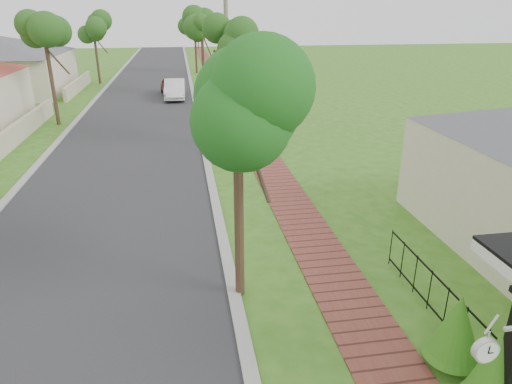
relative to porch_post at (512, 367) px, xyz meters
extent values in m
cube|color=#28282B|center=(-7.55, 21.00, -1.12)|extent=(7.00, 120.00, 0.02)
cube|color=#9E9E99|center=(-3.90, 21.00, -1.12)|extent=(0.30, 120.00, 0.10)
cube|color=#9E9E99|center=(-11.20, 21.00, -1.12)|extent=(0.30, 120.00, 0.10)
cube|color=brown|center=(-1.30, 21.00, -1.12)|extent=(1.50, 120.00, 0.03)
cube|color=black|center=(0.35, 1.00, -0.17)|extent=(0.03, 8.00, 0.03)
cube|color=black|center=(0.35, 1.00, -0.97)|extent=(0.03, 8.00, 0.03)
cylinder|color=black|center=(0.35, 0.33, -0.62)|extent=(0.02, 0.02, 1.00)
cylinder|color=black|center=(0.35, 1.00, -0.62)|extent=(0.02, 0.02, 1.00)
cylinder|color=black|center=(0.35, 1.67, -0.62)|extent=(0.02, 0.02, 1.00)
cylinder|color=black|center=(0.35, 2.33, -0.62)|extent=(0.02, 0.02, 1.00)
cylinder|color=black|center=(0.35, 3.00, -0.62)|extent=(0.02, 0.02, 1.00)
cylinder|color=black|center=(0.35, 3.67, -0.62)|extent=(0.02, 0.02, 1.00)
cylinder|color=black|center=(0.35, 4.33, -0.62)|extent=(0.02, 0.02, 1.00)
cylinder|color=black|center=(0.35, 5.00, -0.62)|extent=(0.02, 0.02, 1.00)
cylinder|color=#382619|center=(-3.05, 17.00, 1.15)|extent=(0.22, 0.22, 4.55)
sphere|color=#124415|center=(-3.05, 17.00, 3.56)|extent=(1.70, 1.70, 1.70)
cylinder|color=#382619|center=(-3.05, 31.00, 1.33)|extent=(0.22, 0.22, 4.90)
sphere|color=#124415|center=(-3.05, 31.00, 3.92)|extent=(1.70, 1.70, 1.70)
cylinder|color=#382619|center=(-3.05, 45.00, 0.98)|extent=(0.22, 0.22, 4.20)
sphere|color=#124415|center=(-3.05, 45.00, 3.20)|extent=(1.70, 1.70, 1.70)
cylinder|color=#382619|center=(-12.05, 23.00, 1.33)|extent=(0.22, 0.22, 4.90)
sphere|color=#124415|center=(-12.05, 23.00, 3.92)|extent=(1.70, 1.70, 1.70)
cylinder|color=#382619|center=(-12.05, 39.00, 1.15)|extent=(0.22, 0.22, 4.55)
sphere|color=#124415|center=(-12.05, 39.00, 3.56)|extent=(1.70, 1.70, 1.70)
cone|color=#2B6414|center=(-0.10, 0.18, -0.05)|extent=(0.87, 0.87, 1.39)
sphere|color=#2B6414|center=(-0.10, 1.30, -0.79)|extent=(0.83, 0.83, 0.83)
cone|color=#2B6414|center=(-0.10, 1.30, -0.17)|extent=(0.94, 0.94, 1.22)
cube|color=#BFB299|center=(-13.15, 21.00, -0.62)|extent=(0.25, 10.00, 1.00)
cube|color=#BFB299|center=(-13.15, 35.00, -0.62)|extent=(0.25, 10.00, 1.00)
imported|color=maroon|center=(-5.55, 32.01, -0.47)|extent=(1.97, 3.98, 1.31)
imported|color=white|center=(-5.29, 30.25, -0.42)|extent=(1.56, 4.28, 1.40)
cylinder|color=#382619|center=(-3.75, 4.28, 1.10)|extent=(0.22, 0.22, 4.44)
sphere|color=#20621C|center=(-3.75, 4.28, 3.44)|extent=(2.21, 2.21, 2.21)
cylinder|color=gray|center=(-2.25, 21.00, 3.04)|extent=(0.24, 0.24, 8.33)
cylinder|color=silver|center=(-0.90, -0.40, 0.98)|extent=(0.02, 0.02, 0.27)
cylinder|color=silver|center=(-0.90, -0.40, 0.80)|extent=(0.38, 0.10, 0.38)
cylinder|color=white|center=(-0.90, -0.45, 0.80)|extent=(0.33, 0.01, 0.33)
cylinder|color=white|center=(-0.90, -0.34, 0.80)|extent=(0.33, 0.01, 0.33)
cube|color=black|center=(-0.90, -0.46, 0.86)|extent=(0.01, 0.01, 0.13)
cube|color=black|center=(-0.86, -0.46, 0.80)|extent=(0.08, 0.01, 0.02)
camera|label=1|loc=(-4.86, -4.87, 5.20)|focal=32.00mm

